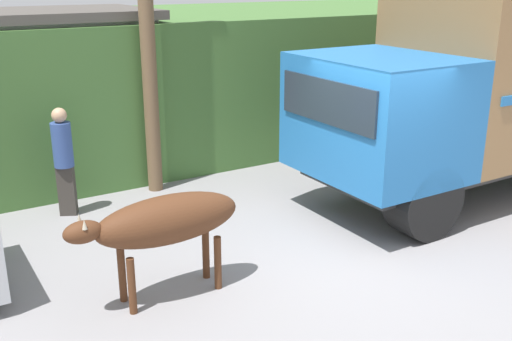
# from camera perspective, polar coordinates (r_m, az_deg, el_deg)

# --- Properties ---
(ground_plane) EXTENTS (60.00, 60.00, 0.00)m
(ground_plane) POSITION_cam_1_polar(r_m,az_deg,el_deg) (8.51, 9.48, -7.58)
(ground_plane) COLOR gray
(hillside_embankment) EXTENTS (32.00, 6.31, 2.85)m
(hillside_embankment) POSITION_cam_1_polar(r_m,az_deg,el_deg) (14.05, -9.83, 8.79)
(hillside_embankment) COLOR #426B33
(hillside_embankment) RESTS_ON ground_plane
(building_backdrop) EXTENTS (5.02, 2.70, 3.07)m
(building_backdrop) POSITION_cam_1_polar(r_m,az_deg,el_deg) (11.51, -22.24, 6.28)
(building_backdrop) COLOR #B2BCAD
(building_backdrop) RESTS_ON ground_plane
(cargo_truck) EXTENTS (6.54, 2.46, 3.39)m
(cargo_truck) POSITION_cam_1_polar(r_m,az_deg,el_deg) (11.01, 21.40, 7.51)
(cargo_truck) COLOR #2D2D2D
(cargo_truck) RESTS_ON ground_plane
(brown_cow) EXTENTS (2.08, 0.58, 1.26)m
(brown_cow) POSITION_cam_1_polar(r_m,az_deg,el_deg) (6.99, -8.65, -4.85)
(brown_cow) COLOR #512D19
(brown_cow) RESTS_ON ground_plane
(pedestrian_on_hill) EXTENTS (0.41, 0.41, 1.74)m
(pedestrian_on_hill) POSITION_cam_1_polar(r_m,az_deg,el_deg) (9.77, -17.87, 1.32)
(pedestrian_on_hill) COLOR #38332D
(pedestrian_on_hill) RESTS_ON ground_plane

